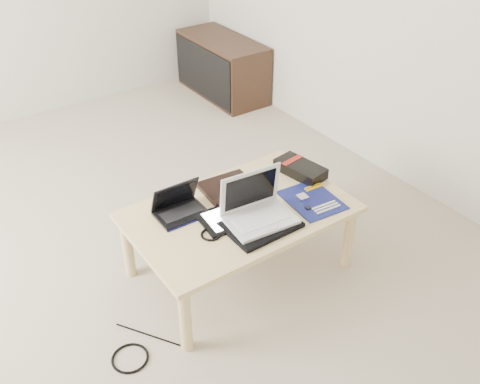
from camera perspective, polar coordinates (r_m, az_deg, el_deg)
ground at (r=3.12m, az=-14.75°, el=-6.60°), size 4.00×4.00×0.00m
coffee_table at (r=2.72m, az=-0.06°, el=-2.73°), size 1.10×0.70×0.40m
media_cabinet at (r=4.80m, az=-1.97°, el=13.18°), size 0.41×0.90×0.50m
book at (r=2.83m, az=-1.26°, el=0.49°), size 0.29×0.25×0.03m
netbook at (r=2.66m, az=-6.50°, el=-1.63°), size 0.25×0.18×0.17m
tablet at (r=2.62m, az=-1.21°, el=-2.72°), size 0.30×0.24×0.02m
remote at (r=2.86m, az=2.40°, el=0.86°), size 0.05×0.20×0.02m
neoprene_sleeve at (r=2.57m, az=2.23°, el=-3.51°), size 0.35×0.26×0.02m
white_laptop at (r=2.58m, az=1.82°, el=-1.85°), size 0.34×0.26×0.24m
motherboard at (r=2.77m, az=7.72°, el=-0.84°), size 0.27×0.33×0.01m
gpu_box at (r=2.97m, az=6.45°, el=2.46°), size 0.19×0.30×0.06m
cable_coil at (r=2.53m, az=-3.12°, el=-4.53°), size 0.11×0.11×0.01m
floor_cable_coil at (r=2.58m, az=-11.65°, el=-16.97°), size 0.19×0.19×0.01m
floor_cable_trail at (r=2.66m, az=-9.81°, el=-14.76°), size 0.20×0.29×0.01m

